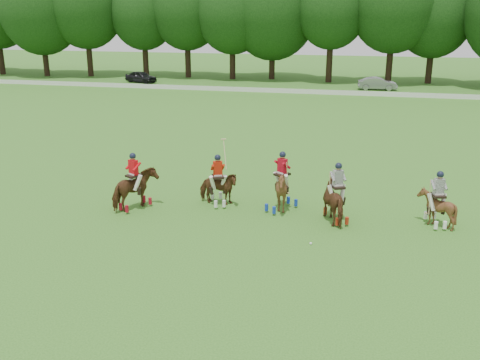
% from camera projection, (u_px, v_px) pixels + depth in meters
% --- Properties ---
extents(ground, '(180.00, 180.00, 0.00)m').
position_uv_depth(ground, '(208.00, 258.00, 17.34)').
color(ground, '#2F651C').
rests_on(ground, ground).
extents(tree_line, '(117.98, 14.32, 14.75)m').
position_uv_depth(tree_line, '(335.00, 8.00, 59.40)').
color(tree_line, black).
rests_on(tree_line, ground).
extents(boundary_rail, '(120.00, 0.10, 0.44)m').
position_uv_depth(boundary_rail, '(321.00, 92.00, 52.53)').
color(boundary_rail, white).
rests_on(boundary_rail, ground).
extents(car_left, '(4.15, 2.66, 1.31)m').
position_uv_depth(car_left, '(141.00, 77.00, 61.29)').
color(car_left, black).
rests_on(car_left, ground).
extents(car_mid, '(4.05, 1.66, 1.31)m').
position_uv_depth(car_mid, '(377.00, 84.00, 55.35)').
color(car_mid, gray).
rests_on(car_mid, ground).
extents(polo_red_a, '(1.66, 2.13, 2.34)m').
position_uv_depth(polo_red_a, '(135.00, 189.00, 21.49)').
color(polo_red_a, '#4A2913').
rests_on(polo_red_a, ground).
extents(polo_red_b, '(1.77, 1.66, 2.69)m').
position_uv_depth(polo_red_b, '(218.00, 188.00, 22.00)').
color(polo_red_b, '#4A2913').
rests_on(polo_red_b, ground).
extents(polo_red_c, '(2.06, 2.10, 2.44)m').
position_uv_depth(polo_red_c, '(282.00, 189.00, 21.34)').
color(polo_red_c, '#4A2913').
rests_on(polo_red_c, ground).
extents(polo_stripe_a, '(1.63, 2.08, 2.31)m').
position_uv_depth(polo_stripe_a, '(337.00, 200.00, 20.23)').
color(polo_stripe_a, '#4A2913').
rests_on(polo_stripe_a, ground).
extents(polo_stripe_b, '(1.42, 1.52, 2.12)m').
position_uv_depth(polo_stripe_b, '(437.00, 207.00, 19.82)').
color(polo_stripe_b, '#4A2913').
rests_on(polo_stripe_b, ground).
extents(polo_ball, '(0.09, 0.09, 0.09)m').
position_uv_depth(polo_ball, '(311.00, 243.00, 18.37)').
color(polo_ball, white).
rests_on(polo_ball, ground).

